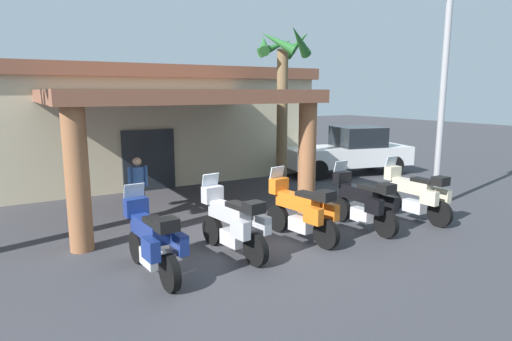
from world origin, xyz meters
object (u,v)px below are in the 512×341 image
at_px(motorcycle_blue, 152,240).
at_px(motorcycle_silver, 233,223).
at_px(motel_building, 128,122).
at_px(motorcycle_orange, 302,210).
at_px(pedestrian, 138,184).
at_px(palm_tree_near_portico, 282,79).
at_px(pickup_truck_white, 349,152).
at_px(roadside_sign, 447,40).
at_px(motorcycle_cream, 416,194).
at_px(motorcycle_black, 363,202).

xyz_separation_m(motorcycle_blue, motorcycle_silver, (1.78, 0.21, 0.00)).
relative_size(motel_building, motorcycle_silver, 6.50).
xyz_separation_m(motorcycle_silver, motorcycle_orange, (1.78, 0.03, 0.00)).
xyz_separation_m(pedestrian, palm_tree_near_portico, (5.50, 1.38, 2.83)).
bearing_deg(motel_building, pickup_truck_white, -25.16).
height_order(motorcycle_orange, pickup_truck_white, pickup_truck_white).
distance_m(motorcycle_blue, pedestrian, 3.89).
relative_size(motorcycle_blue, palm_tree_near_portico, 0.40).
bearing_deg(roadside_sign, motorcycle_blue, -176.20).
bearing_deg(motorcycle_cream, pickup_truck_white, -29.68).
xyz_separation_m(motorcycle_silver, motorcycle_cream, (5.34, -0.20, 0.00)).
relative_size(motorcycle_silver, pickup_truck_white, 0.40).
distance_m(motorcycle_orange, pedestrian, 4.50).
xyz_separation_m(motorcycle_orange, roadside_sign, (5.13, 0.34, 4.09)).
distance_m(motorcycle_cream, pickup_truck_white, 6.57).
height_order(motel_building, motorcycle_blue, motel_building).
relative_size(pickup_truck_white, roadside_sign, 0.76).
bearing_deg(motorcycle_orange, motorcycle_silver, 82.02).
bearing_deg(motorcycle_orange, motorcycle_cream, -102.63).
bearing_deg(motorcycle_silver, roadside_sign, -94.73).
bearing_deg(motel_building, motorcycle_orange, -81.00).
xyz_separation_m(motorcycle_black, pedestrian, (-4.53, 3.68, 0.27)).
height_order(pedestrian, palm_tree_near_portico, palm_tree_near_portico).
xyz_separation_m(pickup_truck_white, roadside_sign, (-1.42, -5.28, 3.85)).
distance_m(motorcycle_silver, roadside_sign, 8.04).
bearing_deg(roadside_sign, motel_building, 125.90).
bearing_deg(motorcycle_silver, motel_building, -9.83).
height_order(motorcycle_black, roadside_sign, roadside_sign).
relative_size(palm_tree_near_portico, roadside_sign, 0.77).
height_order(motorcycle_silver, motorcycle_orange, same).
bearing_deg(motel_building, roadside_sign, -53.81).
relative_size(motorcycle_orange, motorcycle_cream, 1.00).
height_order(motorcycle_cream, pedestrian, pedestrian).
bearing_deg(motorcycle_orange, palm_tree_near_portico, -38.09).
distance_m(palm_tree_near_portico, roadside_sign, 5.27).
height_order(motorcycle_blue, motorcycle_cream, same).
distance_m(motorcycle_silver, motorcycle_black, 3.56).
distance_m(pedestrian, roadside_sign, 9.33).
relative_size(motorcycle_silver, pedestrian, 1.32).
relative_size(motorcycle_black, pedestrian, 1.32).
relative_size(motorcycle_silver, roadside_sign, 0.31).
xyz_separation_m(motorcycle_black, pickup_truck_white, (4.77, 5.74, 0.24)).
bearing_deg(motorcycle_cream, motorcycle_silver, 85.34).
relative_size(pickup_truck_white, palm_tree_near_portico, 0.99).
distance_m(pickup_truck_white, palm_tree_near_portico, 4.81).
bearing_deg(pickup_truck_white, motorcycle_silver, -133.01).
xyz_separation_m(motorcycle_silver, motorcycle_black, (3.56, -0.10, 0.00)).
height_order(motel_building, pedestrian, motel_building).
bearing_deg(motorcycle_black, pedestrian, 49.94).
bearing_deg(roadside_sign, pickup_truck_white, 74.90).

